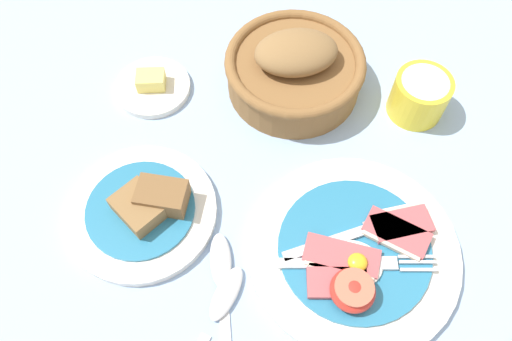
% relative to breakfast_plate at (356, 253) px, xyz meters
% --- Properties ---
extents(ground_plane, '(3.00, 3.00, 0.00)m').
position_rel_breakfast_plate_xyz_m(ground_plane, '(-0.08, -0.00, -0.01)').
color(ground_plane, '#93B2DB').
extents(breakfast_plate, '(0.26, 0.26, 0.04)m').
position_rel_breakfast_plate_xyz_m(breakfast_plate, '(0.00, 0.00, 0.00)').
color(breakfast_plate, silver).
rests_on(breakfast_plate, ground_plane).
extents(bread_plate, '(0.19, 0.19, 0.05)m').
position_rel_breakfast_plate_xyz_m(bread_plate, '(-0.27, 0.02, 0.00)').
color(bread_plate, silver).
rests_on(bread_plate, ground_plane).
extents(sugar_cup, '(0.08, 0.08, 0.06)m').
position_rel_breakfast_plate_xyz_m(sugar_cup, '(0.07, 0.24, 0.02)').
color(sugar_cup, yellow).
rests_on(sugar_cup, ground_plane).
extents(bread_basket, '(0.20, 0.20, 0.09)m').
position_rel_breakfast_plate_xyz_m(bread_basket, '(-0.10, 0.25, 0.03)').
color(bread_basket, brown).
rests_on(bread_basket, ground_plane).
extents(butter_dish, '(0.11, 0.11, 0.03)m').
position_rel_breakfast_plate_xyz_m(butter_dish, '(-0.31, 0.21, -0.00)').
color(butter_dish, silver).
rests_on(butter_dish, ground_plane).
extents(teaspoon_by_saucer, '(0.07, 0.19, 0.01)m').
position_rel_breakfast_plate_xyz_m(teaspoon_by_saucer, '(-0.15, -0.10, -0.01)').
color(teaspoon_by_saucer, silver).
rests_on(teaspoon_by_saucer, ground_plane).
extents(teaspoon_stray, '(0.07, 0.19, 0.01)m').
position_rel_breakfast_plate_xyz_m(teaspoon_stray, '(-0.15, -0.06, -0.01)').
color(teaspoon_stray, silver).
rests_on(teaspoon_stray, ground_plane).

